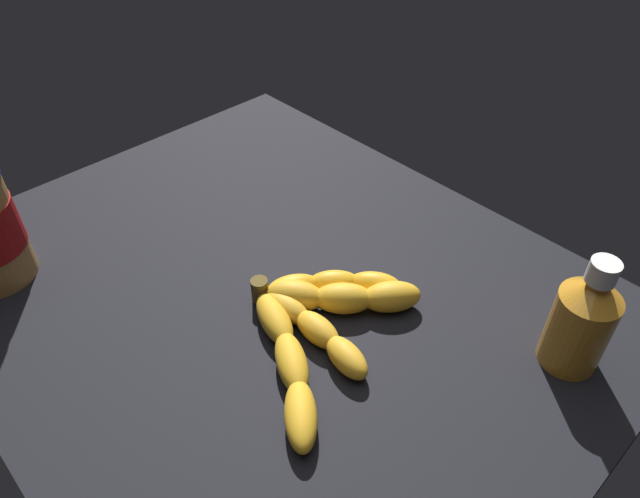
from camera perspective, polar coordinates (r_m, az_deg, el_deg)
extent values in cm
cube|color=black|center=(71.92, -4.91, -4.86)|extent=(78.66, 63.98, 4.53)
ellipsoid|color=gold|center=(64.42, -4.48, -6.84)|extent=(8.47, 5.56, 3.13)
ellipsoid|color=gold|center=(60.49, -2.80, -11.02)|extent=(8.41, 6.55, 3.13)
ellipsoid|color=gold|center=(56.86, -1.90, -15.96)|extent=(8.12, 7.36, 3.13)
ellipsoid|color=gold|center=(65.61, -3.36, -5.72)|extent=(6.42, 3.81, 2.99)
ellipsoid|color=gold|center=(63.31, -0.25, -7.89)|extent=(6.09, 3.05, 2.99)
ellipsoid|color=gold|center=(60.96, 2.62, -10.56)|extent=(6.46, 3.93, 2.99)
ellipsoid|color=gold|center=(66.50, -2.38, -4.49)|extent=(7.62, 6.91, 3.59)
ellipsoid|color=gold|center=(66.10, 2.30, -4.84)|extent=(7.37, 7.35, 3.59)
ellipsoid|color=gold|center=(66.72, 6.97, -4.65)|extent=(6.94, 7.61, 3.59)
ellipsoid|color=gold|center=(68.02, -2.64, -3.67)|extent=(5.39, 6.64, 2.82)
ellipsoid|color=gold|center=(68.48, 1.36, -3.24)|extent=(6.08, 6.41, 2.82)
ellipsoid|color=gold|center=(68.58, 5.37, -3.38)|extent=(6.51, 5.90, 2.82)
cylinder|color=brown|center=(67.33, -5.91, -4.01)|extent=(2.00, 2.00, 3.00)
cylinder|color=orange|center=(64.69, 23.89, -7.23)|extent=(6.09, 6.09, 9.11)
cone|color=orange|center=(60.88, 25.33, -3.62)|extent=(6.09, 6.09, 2.33)
cylinder|color=white|center=(59.43, 25.96, -2.02)|extent=(2.80, 2.80, 2.30)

